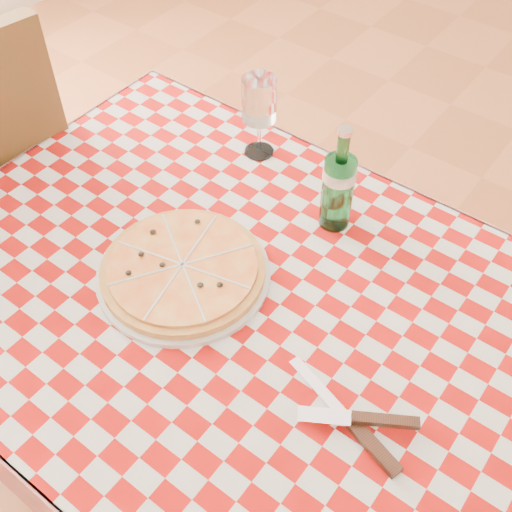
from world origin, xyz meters
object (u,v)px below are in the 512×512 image
at_px(wine_glass, 259,117).
at_px(pizza_plate, 183,269).
at_px(dining_table, 245,335).
at_px(water_bottle, 339,179).

bearing_deg(wine_glass, pizza_plate, -74.22).
bearing_deg(pizza_plate, dining_table, 8.13).
distance_m(dining_table, wine_glass, 0.47).
relative_size(dining_table, water_bottle, 5.24).
distance_m(water_bottle, wine_glass, 0.27).
relative_size(water_bottle, wine_glass, 1.22).
relative_size(dining_table, pizza_plate, 3.73).
bearing_deg(wine_glass, dining_table, -56.54).
height_order(dining_table, pizza_plate, pizza_plate).
bearing_deg(wine_glass, water_bottle, -18.65).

